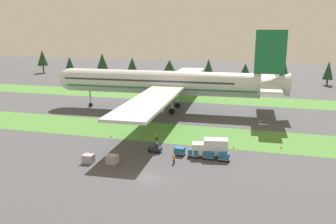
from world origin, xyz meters
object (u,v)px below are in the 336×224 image
catering_truck (211,147)px  cargo_dolly_lead (179,151)px  uld_container_1 (112,159)px  taxiway_marker_2 (234,147)px  airliner (167,83)px  cargo_dolly_third (209,154)px  taxiway_marker_3 (194,141)px  baggage_tug (155,148)px  cargo_dolly_second (194,152)px  cargo_dolly_fourth (224,156)px  ground_crew_marshaller (174,159)px  ground_crew_loader (157,136)px  taxiway_marker_0 (111,136)px  taxiway_marker_1 (281,147)px  uld_container_0 (88,159)px

catering_truck → cargo_dolly_lead: bearing=88.0°
uld_container_1 → taxiway_marker_2: bearing=34.1°
airliner → cargo_dolly_third: airliner is taller
taxiway_marker_3 → catering_truck: bearing=-58.4°
baggage_tug → cargo_dolly_second: (7.90, -0.65, 0.10)m
cargo_dolly_fourth → cargo_dolly_third: bearing=90.0°
ground_crew_marshaller → taxiway_marker_2: bearing=-93.1°
baggage_tug → ground_crew_marshaller: (5.06, -4.80, 0.13)m
airliner → ground_crew_marshaller: size_ratio=48.02×
baggage_tug → taxiway_marker_2: bearing=-62.4°
cargo_dolly_fourth → catering_truck: 3.22m
catering_truck → ground_crew_loader: size_ratio=4.16×
taxiway_marker_0 → baggage_tug: bearing=-27.6°
cargo_dolly_third → taxiway_marker_1: bearing=-49.5°
ground_crew_loader → taxiway_marker_2: 16.69m
cargo_dolly_lead → cargo_dolly_fourth: (8.67, -0.71, 0.00)m
catering_truck → taxiway_marker_1: size_ratio=15.78×
airliner → ground_crew_loader: bearing=-171.6°
taxiway_marker_0 → cargo_dolly_lead: bearing=-21.6°
taxiway_marker_1 → cargo_dolly_fourth: bearing=-136.7°
cargo_dolly_fourth → ground_crew_loader: ground_crew_loader is taller
ground_crew_loader → ground_crew_marshaller: bearing=-33.5°
cargo_dolly_lead → baggage_tug: bearing=90.0°
cargo_dolly_second → catering_truck: catering_truck is taller
baggage_tug → taxiway_marker_1: baggage_tug is taller
taxiway_marker_2 → taxiway_marker_1: bearing=15.1°
airliner → cargo_dolly_third: (17.98, -35.36, -7.48)m
cargo_dolly_third → taxiway_marker_0: cargo_dolly_third is taller
cargo_dolly_second → taxiway_marker_2: 9.78m
cargo_dolly_third → ground_crew_marshaller: ground_crew_marshaller is taller
airliner → taxiway_marker_1: (31.38, -25.68, -8.17)m
catering_truck → uld_container_0: 23.00m
uld_container_0 → baggage_tug: bearing=39.7°
catering_truck → taxiway_marker_3: bearing=22.6°
taxiway_marker_2 → taxiway_marker_0: bearing=179.4°
cargo_dolly_second → uld_container_1: 15.43m
cargo_dolly_lead → cargo_dolly_fourth: 8.70m
cargo_dolly_third → cargo_dolly_fourth: (2.89, -0.24, 0.00)m
ground_crew_loader → cargo_dolly_second: bearing=-11.9°
cargo_dolly_second → cargo_dolly_lead: bearing=90.0°
cargo_dolly_lead → taxiway_marker_1: bearing=-59.7°
taxiway_marker_1 → taxiway_marker_0: bearing=-176.5°
airliner → cargo_dolly_second: (15.09, -35.12, -7.48)m
cargo_dolly_lead → catering_truck: size_ratio=0.32×
catering_truck → baggage_tug: bearing=82.7°
cargo_dolly_fourth → taxiway_marker_2: cargo_dolly_fourth is taller
airliner → taxiway_marker_2: 36.70m
baggage_tug → taxiway_marker_2: size_ratio=5.50×
cargo_dolly_fourth → uld_container_0: size_ratio=1.16×
airliner → catering_truck: bearing=-154.5°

